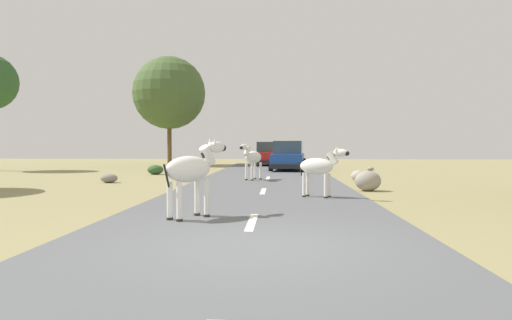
# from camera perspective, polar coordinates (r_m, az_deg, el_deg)

# --- Properties ---
(ground_plane) EXTENTS (90.00, 90.00, 0.00)m
(ground_plane) POSITION_cam_1_polar(r_m,az_deg,el_deg) (7.00, 0.14, -10.77)
(ground_plane) COLOR #8E8456
(road) EXTENTS (6.00, 64.00, 0.05)m
(road) POSITION_cam_1_polar(r_m,az_deg,el_deg) (7.01, -1.51, -10.55)
(road) COLOR #56595B
(road) RESTS_ON ground_plane
(lane_markings) EXTENTS (0.16, 56.00, 0.01)m
(lane_markings) POSITION_cam_1_polar(r_m,az_deg,el_deg) (6.03, -2.26, -12.32)
(lane_markings) COLOR silver
(lane_markings) RESTS_ON road
(zebra_0) EXTENTS (1.01, 1.56, 1.59)m
(zebra_0) POSITION_cam_1_polar(r_m,az_deg,el_deg) (19.72, -0.45, 0.28)
(zebra_0) COLOR silver
(zebra_0) RESTS_ON road
(zebra_1) EXTENTS (1.43, 0.89, 1.45)m
(zebra_1) POSITION_cam_1_polar(r_m,az_deg,el_deg) (13.25, 7.80, -0.86)
(zebra_1) COLOR silver
(zebra_1) RESTS_ON road
(zebra_2) EXTENTS (1.22, 1.51, 1.63)m
(zebra_2) POSITION_cam_1_polar(r_m,az_deg,el_deg) (9.49, -7.90, -1.24)
(zebra_2) COLOR silver
(zebra_2) RESTS_ON road
(car_0) EXTENTS (2.27, 4.46, 1.74)m
(car_0) POSITION_cam_1_polar(r_m,az_deg,el_deg) (27.67, 3.98, 0.40)
(car_0) COLOR #1E479E
(car_0) RESTS_ON road
(car_1) EXTENTS (2.21, 4.43, 1.74)m
(car_1) POSITION_cam_1_polar(r_m,az_deg,el_deg) (34.61, 1.58, 0.68)
(car_1) COLOR red
(car_1) RESTS_ON road
(tree_4) EXTENTS (5.51, 5.51, 8.29)m
(tree_4) POSITION_cam_1_polar(r_m,az_deg,el_deg) (36.20, -10.65, 8.12)
(tree_4) COLOR brown
(tree_4) RESTS_ON ground_plane
(bush_1) EXTENTS (0.83, 0.75, 0.50)m
(bush_1) POSITION_cam_1_polar(r_m,az_deg,el_deg) (24.83, -12.29, -1.18)
(bush_1) COLOR #2D5628
(bush_1) RESTS_ON ground_plane
(rock_0) EXTENTS (0.70, 0.52, 0.37)m
(rock_0) POSITION_cam_1_polar(r_m,az_deg,el_deg) (19.83, -17.65, -2.16)
(rock_0) COLOR gray
(rock_0) RESTS_ON ground_plane
(rock_1) EXTENTS (0.41, 0.33, 0.24)m
(rock_1) POSITION_cam_1_polar(r_m,az_deg,el_deg) (28.83, 13.93, -1.05)
(rock_1) COLOR gray
(rock_1) RESTS_ON ground_plane
(rock_2) EXTENTS (0.66, 0.58, 0.48)m
(rock_2) POSITION_cam_1_polar(r_m,az_deg,el_deg) (19.97, 12.56, -1.92)
(rock_2) COLOR #A89E8C
(rock_2) RESTS_ON ground_plane
(rock_3) EXTENTS (0.86, 0.69, 0.68)m
(rock_3) POSITION_cam_1_polar(r_m,az_deg,el_deg) (15.91, 13.62, -2.52)
(rock_3) COLOR gray
(rock_3) RESTS_ON ground_plane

